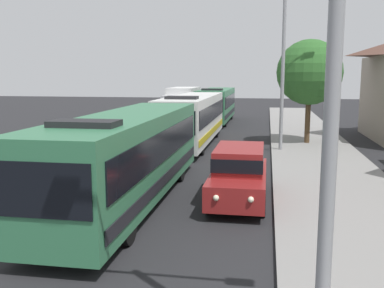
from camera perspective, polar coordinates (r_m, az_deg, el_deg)
bus_lead at (r=15.02m, az=-8.23°, el=-1.32°), size 2.58×11.94×3.21m
bus_second_in_line at (r=27.52m, az=0.10°, el=3.46°), size 2.58×11.97×3.21m
bus_middle at (r=40.36m, az=3.22°, el=5.22°), size 2.58×10.91×3.21m
white_suv at (r=15.22m, az=6.16°, el=-3.66°), size 1.86×4.96×1.90m
box_truck_oncoming at (r=41.30m, az=-1.28°, el=5.34°), size 2.35×7.39×3.15m
streetlamp_near at (r=5.82m, az=18.38°, el=16.85°), size 4.99×0.28×8.37m
streetlamp_mid at (r=25.07m, az=11.83°, el=11.39°), size 6.08×0.28×8.74m
roadside_tree at (r=28.01m, az=15.08°, el=9.00°), size 4.00×4.00×6.36m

